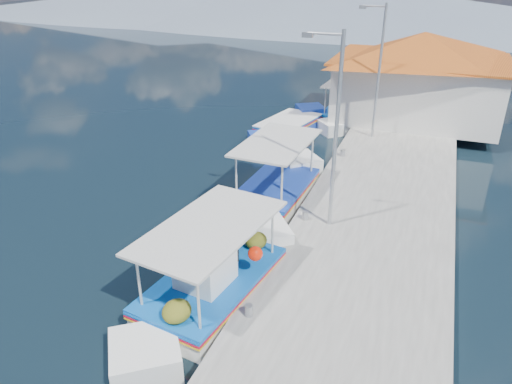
% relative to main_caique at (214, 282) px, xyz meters
% --- Properties ---
extents(ground, '(160.00, 160.00, 0.00)m').
position_rel_main_caique_xyz_m(ground, '(-2.43, 2.10, -0.48)').
color(ground, black).
rests_on(ground, ground).
extents(quay, '(5.00, 44.00, 0.50)m').
position_rel_main_caique_xyz_m(quay, '(3.47, 8.10, -0.23)').
color(quay, '#ABA7A0').
rests_on(quay, ground).
extents(bollards, '(0.20, 17.20, 0.30)m').
position_rel_main_caique_xyz_m(bollards, '(1.37, 7.35, 0.17)').
color(bollards, '#A5A8AD').
rests_on(bollards, quay).
extents(main_caique, '(2.89, 7.53, 2.50)m').
position_rel_main_caique_xyz_m(main_caique, '(0.00, 0.00, 0.00)').
color(main_caique, white).
rests_on(main_caique, ground).
extents(caique_green_canopy, '(2.35, 7.13, 2.67)m').
position_rel_main_caique_xyz_m(caique_green_canopy, '(-0.25, 5.94, -0.08)').
color(caique_green_canopy, white).
rests_on(caique_green_canopy, ground).
extents(caique_blue_hull, '(2.90, 6.54, 1.19)m').
position_rel_main_caique_xyz_m(caique_blue_hull, '(-2.13, 13.45, -0.16)').
color(caique_blue_hull, '#1C3EA8').
rests_on(caique_blue_hull, ground).
extents(caique_far, '(2.29, 6.89, 2.42)m').
position_rel_main_caique_xyz_m(caique_far, '(0.16, 16.93, -0.03)').
color(caique_far, white).
rests_on(caique_far, ground).
extents(harbor_building, '(10.49, 10.49, 4.40)m').
position_rel_main_caique_xyz_m(harbor_building, '(3.76, 17.10, 2.29)').
color(harbor_building, silver).
rests_on(harbor_building, quay).
extents(lamp_post_near, '(1.21, 0.14, 6.00)m').
position_rel_main_caique_xyz_m(lamp_post_near, '(2.07, 4.10, 3.37)').
color(lamp_post_near, '#A5A8AD').
rests_on(lamp_post_near, quay).
extents(lamp_post_far, '(1.21, 0.14, 6.00)m').
position_rel_main_caique_xyz_m(lamp_post_far, '(2.07, 13.10, 3.37)').
color(lamp_post_far, '#A5A8AD').
rests_on(lamp_post_far, quay).
extents(mountain_ridge, '(171.40, 96.00, 5.50)m').
position_rel_main_caique_xyz_m(mountain_ridge, '(4.11, 58.10, 1.56)').
color(mountain_ridge, slate).
rests_on(mountain_ridge, ground).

